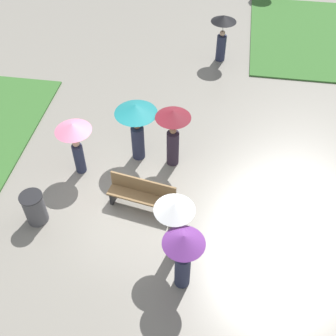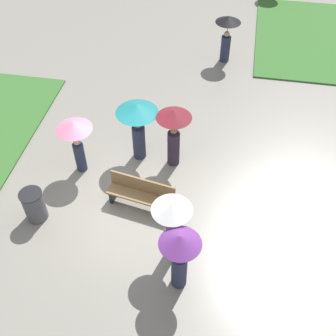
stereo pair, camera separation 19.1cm
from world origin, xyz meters
The scene contains 9 objects.
ground_plane centered at (0.00, 0.00, 0.00)m, with size 90.00×90.00×0.00m, color gray.
park_bench centered at (0.80, -0.40, 0.47)m, with size 1.82×0.73×0.90m.
trash_bin centered at (-1.78, -1.26, 0.46)m, with size 0.58×0.58×0.92m.
crowd_person_teal centered at (0.33, 1.41, 1.41)m, with size 1.17×1.17×1.90m.
crowd_person_maroon centered at (1.35, 1.31, 1.31)m, with size 0.97×0.97×1.90m.
crowd_person_white centered at (1.82, -1.73, 1.37)m, with size 0.91×0.91×1.90m.
crowd_person_purple centered at (2.11, -2.47, 1.25)m, with size 0.90×0.90×1.83m.
crowd_person_pink centered at (-1.19, 0.60, 1.29)m, with size 0.98×0.98×1.73m.
lone_walker_mid_plaza centered at (2.35, 7.05, 1.21)m, with size 0.92×0.92×1.78m.
Camera 1 is at (2.52, -7.24, 8.78)m, focal length 45.00 mm.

